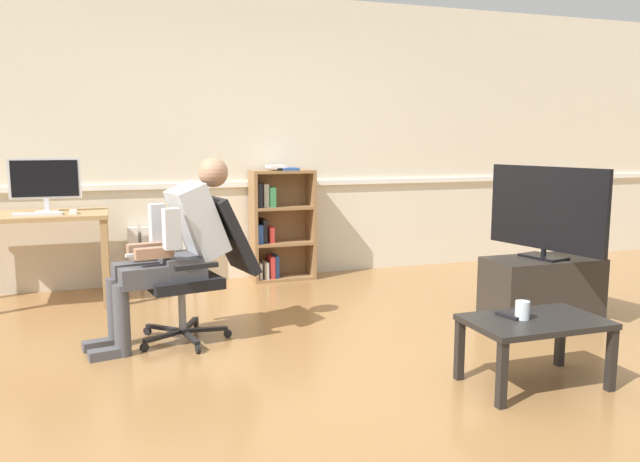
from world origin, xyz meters
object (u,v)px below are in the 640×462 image
object	(u,v)px
tv_screen	(546,210)
spare_remote	(507,316)
drinking_glass	(522,310)
office_chair	(203,262)
keyboard	(38,214)
computer_desk	(37,227)
computer_mouse	(73,212)
person_seated	(175,246)
coffee_table	(535,328)
bookshelf	(278,225)
imac_monitor	(45,181)
tv_stand	(542,288)
radiator	(168,255)

from	to	relation	value
tv_screen	spare_remote	xyz separation A→B (m)	(-1.02, -1.00, -0.44)
drinking_glass	spare_remote	world-z (taller)	drinking_glass
office_chair	tv_screen	bearing A→B (deg)	69.99
keyboard	office_chair	distance (m)	1.63
office_chair	computer_desk	bearing A→B (deg)	-149.80
computer_mouse	drinking_glass	world-z (taller)	computer_mouse
computer_mouse	person_seated	xyz separation A→B (m)	(0.68, -1.21, -0.12)
computer_mouse	coffee_table	size ratio (longest dim) A/B	0.13
computer_desk	person_seated	world-z (taller)	person_seated
bookshelf	imac_monitor	bearing A→B (deg)	-173.94
computer_desk	office_chair	xyz separation A→B (m)	(1.16, -1.29, -0.12)
computer_desk	coffee_table	bearing A→B (deg)	-44.62
person_seated	spare_remote	distance (m)	2.13
imac_monitor	spare_remote	bearing A→B (deg)	-46.94
computer_desk	coffee_table	xyz separation A→B (m)	(2.76, -2.72, -0.32)
person_seated	drinking_glass	distance (m)	2.20
tv_screen	spare_remote	world-z (taller)	tv_screen
computer_desk	person_seated	bearing A→B (deg)	-53.85
keyboard	office_chair	xyz separation A→B (m)	(1.13, -1.15, -0.24)
computer_mouse	tv_stand	size ratio (longest dim) A/B	0.12
computer_mouse	bookshelf	bearing A→B (deg)	12.83
spare_remote	keyboard	bearing A→B (deg)	-57.04
keyboard	office_chair	size ratio (longest dim) A/B	0.38
office_chair	bookshelf	bearing A→B (deg)	137.66
imac_monitor	computer_mouse	size ratio (longest dim) A/B	5.54
keyboard	computer_mouse	xyz separation A→B (m)	(0.26, 0.02, 0.01)
keyboard	drinking_glass	xyz separation A→B (m)	(2.66, -2.56, -0.34)
radiator	drinking_glass	distance (m)	3.50
radiator	bookshelf	bearing A→B (deg)	-5.40
tv_stand	person_seated	bearing A→B (deg)	173.09
computer_desk	bookshelf	xyz separation A→B (m)	(2.10, 0.29, -0.11)
computer_desk	imac_monitor	world-z (taller)	imac_monitor
bookshelf	person_seated	xyz separation A→B (m)	(-1.12, -1.62, 0.12)
bookshelf	person_seated	distance (m)	1.98
tv_screen	coffee_table	distance (m)	1.48
imac_monitor	office_chair	world-z (taller)	imac_monitor
keyboard	coffee_table	xyz separation A→B (m)	(2.73, -2.58, -0.44)
computer_mouse	coffee_table	world-z (taller)	computer_mouse
drinking_glass	bookshelf	bearing A→B (deg)	101.09
office_chair	radiator	bearing A→B (deg)	171.80
office_chair	person_seated	bearing A→B (deg)	-90.00
computer_mouse	bookshelf	world-z (taller)	bookshelf
tv_screen	drinking_glass	world-z (taller)	tv_screen
tv_stand	office_chair	bearing A→B (deg)	171.69
drinking_glass	computer_desk	bearing A→B (deg)	134.80
computer_mouse	spare_remote	world-z (taller)	computer_mouse
keyboard	tv_screen	size ratio (longest dim) A/B	0.36
person_seated	coffee_table	size ratio (longest dim) A/B	1.64
computer_mouse	coffee_table	xyz separation A→B (m)	(2.47, -2.60, -0.45)
imac_monitor	tv_stand	xyz separation A→B (m)	(3.57, -1.73, -0.78)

